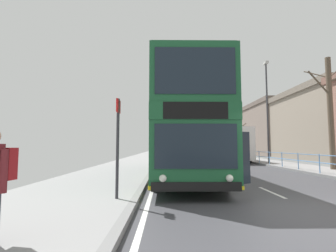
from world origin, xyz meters
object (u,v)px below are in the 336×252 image
street_lamp_far_side (267,104)px  bare_tree_far_00 (235,138)px  double_decker_bus_main (182,129)px  bus_stop_sign_near (118,136)px  background_building_02 (273,130)px  background_bus_far_lane (227,144)px  bare_tree_far_01 (330,109)px

street_lamp_far_side → bare_tree_far_00: 15.23m
double_decker_bus_main → street_lamp_far_side: bearing=48.1°
double_decker_bus_main → bus_stop_sign_near: 5.96m
background_building_02 → street_lamp_far_side: bearing=-114.5°
bare_tree_far_00 → background_building_02: size_ratio=0.28×
bus_stop_sign_near → background_building_02: (20.54, 37.50, 2.72)m
double_decker_bus_main → bare_tree_far_00: (9.27, 23.80, 0.31)m
double_decker_bus_main → bus_stop_sign_near: size_ratio=4.26×
background_bus_far_lane → bus_stop_sign_near: 20.13m
double_decker_bus_main → background_bus_far_lane: 14.22m
bus_stop_sign_near → bare_tree_far_01: 14.18m
bare_tree_far_00 → bare_tree_far_01: size_ratio=0.69×
bare_tree_far_01 → double_decker_bus_main: bearing=-163.7°
bus_stop_sign_near → street_lamp_far_side: size_ratio=0.31×
bus_stop_sign_near → bare_tree_far_00: 31.49m
double_decker_bus_main → street_lamp_far_side: (7.94, 8.83, 2.76)m
background_bus_far_lane → bus_stop_sign_near: background_bus_far_lane is taller
background_bus_far_lane → background_building_02: background_building_02 is taller
bus_stop_sign_near → bare_tree_far_00: size_ratio=0.56×
background_building_02 → double_decker_bus_main: bearing=-120.0°
background_building_02 → bare_tree_far_01: bearing=-107.4°
bare_tree_far_01 → bus_stop_sign_near: bearing=-144.0°
bus_stop_sign_near → bare_tree_far_01: bearing=36.0°
street_lamp_far_side → background_building_02: (10.51, 23.12, -0.63)m
bare_tree_far_00 → bare_tree_far_01: (-0.01, -21.09, 1.09)m
background_bus_far_lane → street_lamp_far_side: street_lamp_far_side is taller
double_decker_bus_main → bare_tree_far_00: bare_tree_far_00 is taller
double_decker_bus_main → bare_tree_far_00: bearing=68.7°
street_lamp_far_side → background_building_02: bearing=65.5°
bus_stop_sign_near → street_lamp_far_side: street_lamp_far_side is taller
street_lamp_far_side → background_building_02: 25.41m
bare_tree_far_00 → bare_tree_far_01: 21.11m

